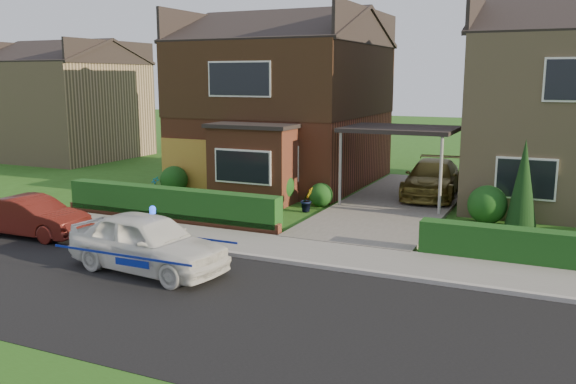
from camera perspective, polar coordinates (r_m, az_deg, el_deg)
The scene contains 22 objects.
ground at distance 12.06m, azimuth -3.21°, elevation -11.14°, with size 120.00×120.00×0.00m, color #255115.
road at distance 12.06m, azimuth -3.21°, elevation -11.14°, with size 60.00×6.00×0.02m, color black.
kerb at distance 14.64m, azimuth 2.39°, elevation -6.87°, with size 60.00×0.16×0.12m, color #9E9993.
sidewalk at distance 15.58m, azimuth 3.86°, elevation -5.83°, with size 60.00×2.00×0.10m, color slate.
driveway at distance 21.98m, azimuth 10.26°, elevation -1.05°, with size 3.80×12.00×0.12m, color #666059.
house_left at distance 26.23m, azimuth -0.30°, elevation 9.27°, with size 7.50×9.53×7.25m.
carport_link at distance 21.57m, azimuth 10.46°, elevation 5.69°, with size 3.80×3.00×2.77m.
garage_door at distance 24.24m, azimuth -9.55°, elevation 2.45°, with size 2.20×0.10×2.10m, color #985F21.
dwarf_wall at distance 19.27m, azimuth -11.18°, elevation -2.39°, with size 7.70×0.25×0.36m, color brown.
hedge_left at distance 19.43m, azimuth -10.90°, elevation -2.81°, with size 7.50×0.55×0.90m, color #113612.
shrub_left_far at distance 24.09m, azimuth -10.62°, elevation 1.13°, with size 1.08×1.08×1.08m, color #113612.
shrub_left_mid at distance 21.64m, azimuth -1.14°, elevation 0.55°, with size 1.32×1.32×1.32m, color #113612.
shrub_left_near at distance 21.32m, azimuth 3.09°, elevation -0.27°, with size 0.84×0.84×0.84m, color #113612.
shrub_right_near at distance 19.78m, azimuth 18.15°, elevation -1.14°, with size 1.20×1.20×1.20m, color #113612.
conifer_a at distance 19.38m, azimuth 21.13°, elevation 0.54°, with size 0.90×0.90×2.60m, color black.
neighbour_left at distance 36.21m, azimuth -19.84°, elevation 7.13°, with size 6.50×7.00×5.20m, color tan.
police_car at distance 14.57m, azimuth -12.99°, elevation -4.66°, with size 3.72×4.19×1.54m.
driveway_car at distance 23.18m, azimuth 13.37°, elevation 1.24°, with size 1.84×4.53×1.31m, color brown.
street_car at distance 18.75m, azimuth -22.83°, elevation -2.18°, with size 3.45×1.20×1.14m, color #4C1510.
potted_plant_a at distance 24.02m, azimuth -12.27°, elevation 0.56°, with size 0.36×0.24×0.68m, color gray.
potted_plant_b at distance 20.45m, azimuth 1.80°, elevation -0.75°, with size 0.37×0.46×0.83m, color gray.
potted_plant_c at distance 18.15m, azimuth -1.39°, elevation -2.41°, with size 0.40×0.40×0.72m, color gray.
Camera 1 is at (5.25, -9.88, 4.49)m, focal length 38.00 mm.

